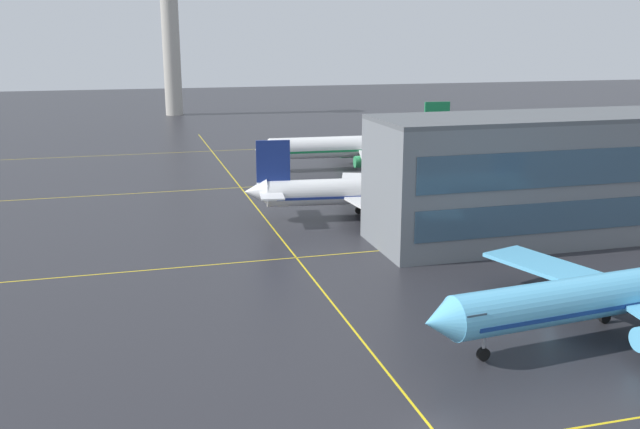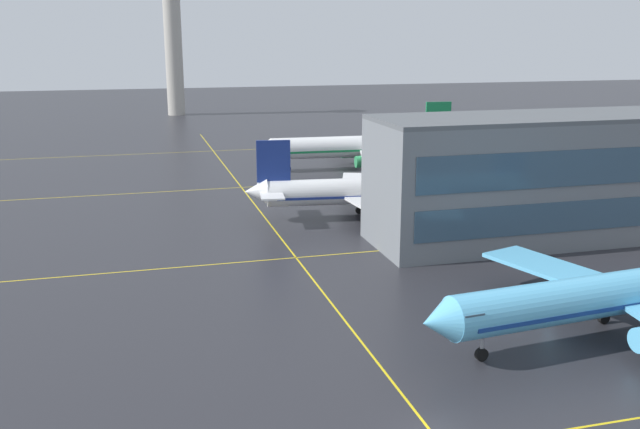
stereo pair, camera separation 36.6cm
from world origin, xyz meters
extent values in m
cylinder|color=#5BB7E5|center=(19.26, 9.08, 3.70)|extent=(29.08, 6.16, 3.43)
cone|color=#5BB7E5|center=(3.71, 7.60, 3.70)|extent=(2.66, 3.57, 3.36)
cube|color=#5BB7E5|center=(19.43, 16.81, 3.16)|extent=(8.54, 14.32, 0.36)
cylinder|color=#5BB7E5|center=(18.63, 13.74, 1.99)|extent=(3.23, 2.18, 1.90)
cube|color=#385166|center=(5.78, 7.80, 4.20)|extent=(1.92, 3.30, 0.63)
cube|color=navy|center=(19.26, 9.08, 3.27)|extent=(26.78, 5.97, 0.32)
cylinder|color=#99999E|center=(7.58, 7.97, 1.49)|extent=(0.25, 0.25, 1.49)
cylinder|color=black|center=(7.58, 7.97, 0.50)|extent=(1.03, 0.50, 0.99)
cylinder|color=#99999E|center=(20.83, 11.59, 1.49)|extent=(0.25, 0.25, 1.49)
cylinder|color=black|center=(20.83, 11.59, 0.50)|extent=(1.03, 0.50, 0.99)
cylinder|color=white|center=(14.27, 50.14, 3.70)|extent=(29.06, 6.93, 3.43)
cone|color=white|center=(29.76, 48.24, 3.70)|extent=(2.74, 3.62, 3.36)
cone|color=white|center=(-1.48, 52.09, 4.06)|extent=(3.26, 3.58, 3.26)
cube|color=navy|center=(0.84, 51.80, 7.94)|extent=(4.34, 0.85, 5.41)
cube|color=white|center=(0.07, 49.17, 4.06)|extent=(3.44, 5.01, 0.22)
cube|color=white|center=(0.73, 54.54, 4.06)|extent=(3.44, 5.01, 0.22)
cube|color=white|center=(12.44, 42.65, 3.16)|extent=(5.84, 13.88, 0.36)
cube|color=white|center=(14.31, 57.86, 3.16)|extent=(8.84, 14.32, 0.36)
cylinder|color=navy|center=(13.88, 45.47, 1.98)|extent=(3.28, 2.25, 1.89)
cylinder|color=navy|center=(15.02, 54.78, 1.98)|extent=(3.28, 2.25, 1.89)
cube|color=#385166|center=(27.70, 48.49, 4.19)|extent=(2.00, 3.33, 0.63)
cube|color=navy|center=(14.27, 50.14, 3.27)|extent=(26.77, 6.68, 0.32)
cylinder|color=#99999E|center=(25.91, 48.71, 1.49)|extent=(0.25, 0.25, 1.49)
cylinder|color=black|center=(25.91, 48.71, 0.50)|extent=(1.03, 0.52, 0.99)
cylinder|color=#99999E|center=(12.19, 48.04, 1.49)|extent=(0.25, 0.25, 1.49)
cylinder|color=black|center=(12.19, 48.04, 0.50)|extent=(1.03, 0.52, 0.99)
cylinder|color=#99999E|center=(12.77, 52.69, 1.49)|extent=(0.25, 0.25, 1.49)
cylinder|color=black|center=(12.77, 52.69, 0.50)|extent=(1.03, 0.52, 0.99)
cylinder|color=white|center=(23.14, 84.53, 4.11)|extent=(32.25, 5.60, 3.81)
cone|color=white|center=(5.81, 85.50, 4.11)|extent=(2.81, 3.87, 3.73)
cone|color=white|center=(40.76, 83.54, 4.51)|extent=(3.41, 3.79, 3.62)
cube|color=#197F47|center=(38.16, 83.69, 8.83)|extent=(4.83, 0.63, 6.02)
cube|color=white|center=(38.83, 86.67, 4.51)|extent=(3.50, 5.39, 0.24)
cube|color=white|center=(38.49, 80.66, 4.51)|extent=(3.50, 5.39, 0.24)
cube|color=white|center=(24.61, 92.98, 3.51)|extent=(7.45, 15.66, 0.40)
cube|color=white|center=(23.66, 75.96, 3.51)|extent=(8.98, 15.88, 0.40)
cylinder|color=#2D9956|center=(23.23, 89.75, 2.21)|extent=(3.52, 2.29, 2.11)
cylinder|color=#2D9956|center=(22.65, 79.33, 2.21)|extent=(3.52, 2.29, 2.11)
cube|color=#385166|center=(8.12, 85.37, 4.66)|extent=(2.00, 3.60, 0.70)
cube|color=#197F47|center=(23.14, 84.53, 3.64)|extent=(29.69, 5.49, 0.36)
cylinder|color=#99999E|center=(10.12, 85.26, 1.65)|extent=(0.28, 0.28, 1.65)
cylinder|color=black|center=(10.12, 85.26, 0.55)|extent=(1.13, 0.51, 1.10)
cylinder|color=#99999E|center=(25.29, 87.02, 1.65)|extent=(0.28, 0.28, 1.65)
cylinder|color=black|center=(25.29, 87.02, 0.55)|extent=(1.13, 0.51, 1.10)
cylinder|color=#99999E|center=(24.99, 81.81, 1.65)|extent=(0.28, 0.28, 1.65)
cylinder|color=black|center=(24.99, 81.81, 0.55)|extent=(1.13, 0.51, 1.10)
cube|color=yellow|center=(0.00, 35.96, 0.00)|extent=(118.21, 0.20, 0.01)
cube|color=yellow|center=(0.00, 73.91, 0.00)|extent=(118.21, 0.20, 0.01)
cube|color=yellow|center=(0.00, 111.87, 0.00)|extent=(118.21, 0.20, 0.01)
cube|color=yellow|center=(0.00, 54.93, 0.00)|extent=(0.20, 167.00, 0.01)
cylinder|color=#ADA89E|center=(-2.47, 184.91, 18.81)|extent=(5.20, 5.20, 37.62)
camera|label=1|loc=(-16.92, -35.04, 23.46)|focal=39.38mm
camera|label=2|loc=(-16.57, -35.14, 23.46)|focal=39.38mm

